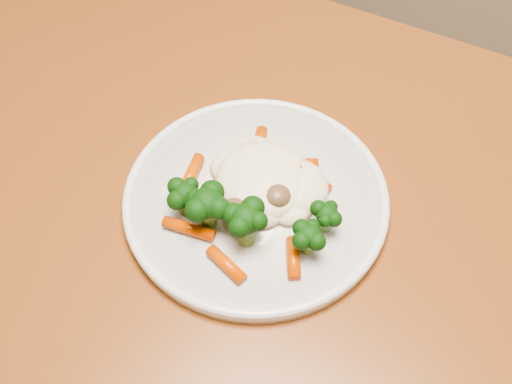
% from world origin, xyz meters
% --- Properties ---
extents(dining_table, '(1.26, 0.90, 0.75)m').
position_xyz_m(dining_table, '(-0.29, 0.27, 0.65)').
color(dining_table, brown).
rests_on(dining_table, ground).
extents(plate, '(0.26, 0.26, 0.01)m').
position_xyz_m(plate, '(-0.20, 0.35, 0.76)').
color(plate, white).
rests_on(plate, dining_table).
extents(meal, '(0.17, 0.17, 0.04)m').
position_xyz_m(meal, '(-0.20, 0.34, 0.78)').
color(meal, '#FEF2CB').
rests_on(meal, plate).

